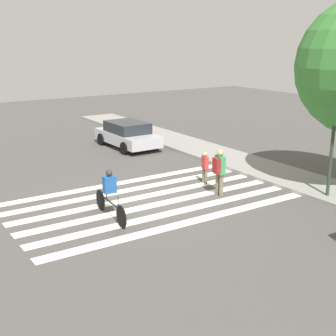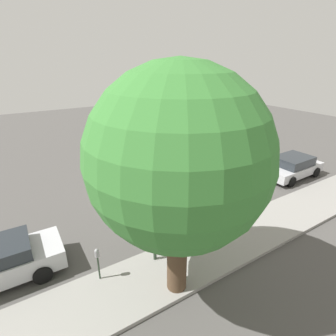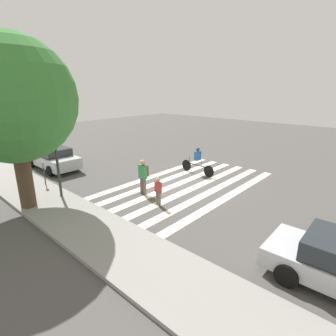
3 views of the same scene
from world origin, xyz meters
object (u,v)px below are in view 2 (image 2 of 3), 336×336
object	(u,v)px
street_tree	(179,159)
pedestrian_adult_tall_backpack	(168,190)
cyclist_mid_street	(133,164)
car_parked_silver_sedan	(292,166)
parking_meter	(97,258)
pedestrian_adult_yellow_jacket	(197,191)
traffic_light	(151,182)

from	to	relation	value
street_tree	pedestrian_adult_tall_backpack	world-z (taller)	street_tree
cyclist_mid_street	car_parked_silver_sedan	world-z (taller)	cyclist_mid_street
parking_meter	street_tree	xyz separation A→B (m)	(-2.06, 1.65, 3.61)
street_tree	pedestrian_adult_yellow_jacket	distance (m)	6.89
pedestrian_adult_tall_backpack	traffic_light	bearing A→B (deg)	61.14
parking_meter	pedestrian_adult_tall_backpack	size ratio (longest dim) A/B	0.78
pedestrian_adult_yellow_jacket	cyclist_mid_street	bearing A→B (deg)	-60.88
parking_meter	car_parked_silver_sedan	world-z (taller)	parking_meter
cyclist_mid_street	car_parked_silver_sedan	distance (m)	10.20
traffic_light	parking_meter	world-z (taller)	traffic_light
pedestrian_adult_yellow_jacket	cyclist_mid_street	xyz separation A→B (m)	(1.36, -4.87, 0.13)
street_tree	parking_meter	bearing A→B (deg)	-38.64
cyclist_mid_street	car_parked_silver_sedan	xyz separation A→B (m)	(-8.71, 5.32, -0.16)
pedestrian_adult_yellow_jacket	street_tree	bearing A→B (deg)	59.34
traffic_light	cyclist_mid_street	xyz separation A→B (m)	(-2.59, -7.34, -2.43)
traffic_light	pedestrian_adult_yellow_jacket	xyz separation A→B (m)	(-3.95, -2.46, -2.56)
car_parked_silver_sedan	traffic_light	bearing A→B (deg)	9.13
cyclist_mid_street	traffic_light	bearing A→B (deg)	74.68
street_tree	car_parked_silver_sedan	bearing A→B (deg)	-162.22
parking_meter	car_parked_silver_sedan	bearing A→B (deg)	-171.57
traffic_light	parking_meter	size ratio (longest dim) A/B	3.40
street_tree	cyclist_mid_street	bearing A→B (deg)	-106.19
traffic_light	cyclist_mid_street	size ratio (longest dim) A/B	1.89
traffic_light	car_parked_silver_sedan	xyz separation A→B (m)	(-11.30, -2.02, -2.59)
traffic_light	car_parked_silver_sedan	bearing A→B (deg)	-169.86
pedestrian_adult_tall_backpack	pedestrian_adult_yellow_jacket	distance (m)	1.58
parking_meter	pedestrian_adult_yellow_jacket	bearing A→B (deg)	-158.06
car_parked_silver_sedan	parking_meter	bearing A→B (deg)	7.41
pedestrian_adult_tall_backpack	pedestrian_adult_yellow_jacket	bearing A→B (deg)	173.07
pedestrian_adult_tall_backpack	car_parked_silver_sedan	bearing A→B (deg)	-174.83
pedestrian_adult_tall_backpack	pedestrian_adult_yellow_jacket	xyz separation A→B (m)	(-1.47, 0.48, -0.29)
street_tree	pedestrian_adult_yellow_jacket	size ratio (longest dim) A/B	5.47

